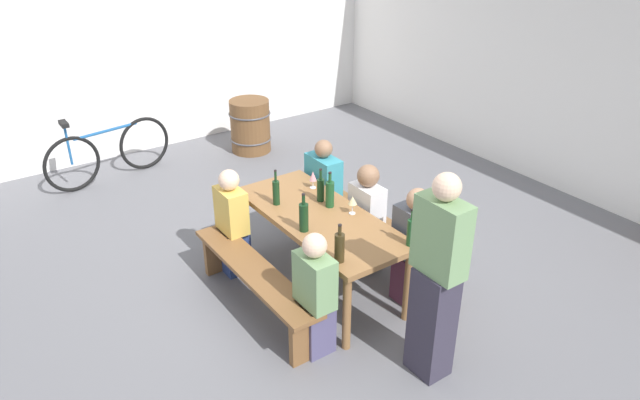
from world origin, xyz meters
TOP-DOWN VIEW (x-y plane):
  - ground_plane at (0.00, 0.00)m, footprint 24.00×24.00m
  - back_wall at (0.00, 3.68)m, footprint 14.00×0.20m
  - side_wall at (-4.24, 0.00)m, footprint 0.20×7.75m
  - tasting_table at (0.00, 0.00)m, footprint 1.82×0.77m
  - bench_near at (0.00, -0.68)m, footprint 1.72×0.30m
  - bench_far at (0.00, 0.68)m, footprint 1.72×0.30m
  - wine_bottle_0 at (-0.40, -0.21)m, footprint 0.06×0.06m
  - wine_bottle_1 at (0.14, -0.26)m, footprint 0.08×0.08m
  - wine_bottle_2 at (-0.08, 0.17)m, footprint 0.08×0.08m
  - wine_bottle_3 at (-0.22, 0.16)m, footprint 0.07×0.07m
  - wine_bottle_4 at (0.83, 0.31)m, footprint 0.07×0.07m
  - wine_bottle_5 at (0.69, -0.30)m, footprint 0.08×0.08m
  - wine_glass_0 at (-0.48, 0.26)m, footprint 0.07×0.07m
  - wine_glass_1 at (0.14, 0.25)m, footprint 0.08×0.08m
  - seated_guest_near_0 at (-0.68, -0.53)m, footprint 0.33×0.24m
  - seated_guest_near_1 at (0.69, -0.53)m, footprint 0.33×0.24m
  - seated_guest_far_0 at (-0.70, 0.53)m, footprint 0.41×0.24m
  - seated_guest_far_1 at (0.01, 0.53)m, footprint 0.33×0.24m
  - seated_guest_far_2 at (0.66, 0.53)m, footprint 0.39×0.24m
  - standing_host at (1.38, 0.04)m, footprint 0.39×0.24m
  - wine_barrel at (-3.25, 1.08)m, footprint 0.59×0.59m
  - parked_bicycle_0 at (-3.43, -0.86)m, footprint 0.33×1.66m

SIDE VIEW (x-z plane):
  - ground_plane at x=0.00m, z-range 0.00..0.00m
  - bench_near at x=0.00m, z-range 0.12..0.57m
  - bench_far at x=0.00m, z-range 0.12..0.57m
  - wine_barrel at x=-3.25m, z-range 0.00..0.74m
  - parked_bicycle_0 at x=-3.43m, z-range -0.08..0.82m
  - seated_guest_near_1 at x=0.69m, z-range -0.03..1.05m
  - seated_guest_near_0 at x=-0.68m, z-range -0.02..1.05m
  - seated_guest_far_0 at x=-0.70m, z-range -0.04..1.07m
  - seated_guest_far_2 at x=0.66m, z-range -0.03..1.09m
  - seated_guest_far_1 at x=0.01m, z-range -0.02..1.08m
  - tasting_table at x=0.00m, z-range 0.29..1.04m
  - standing_host at x=1.38m, z-range -0.03..1.65m
  - wine_bottle_3 at x=-0.22m, z-range 0.71..1.03m
  - wine_glass_0 at x=-0.48m, z-range 0.78..0.96m
  - wine_bottle_4 at x=0.83m, z-range 0.71..1.04m
  - wine_bottle_0 at x=-0.40m, z-range 0.70..1.05m
  - wine_bottle_5 at x=0.69m, z-range 0.71..1.04m
  - wine_glass_1 at x=0.14m, z-range 0.79..0.96m
  - wine_bottle_2 at x=-0.08m, z-range 0.71..1.05m
  - wine_bottle_1 at x=0.14m, z-range 0.71..1.06m
  - back_wall at x=0.00m, z-range 0.00..3.20m
  - side_wall at x=-4.24m, z-range 0.00..3.20m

